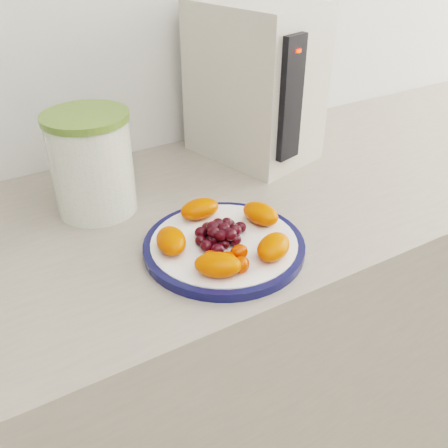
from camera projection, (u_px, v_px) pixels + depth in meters
counter at (235, 357)px, 1.21m from camera, size 3.50×0.60×0.90m
cabinet_face at (235, 366)px, 1.23m from camera, size 3.48×0.58×0.84m
plate_rim at (224, 246)px, 0.81m from camera, size 0.26×0.26×0.01m
plate_face at (224, 246)px, 0.81m from camera, size 0.24×0.24×0.02m
canister at (92, 167)px, 0.88m from camera, size 0.17×0.17×0.17m
canister_lid at (85, 117)px, 0.83m from camera, size 0.18×0.18×0.01m
appliance_body at (254, 83)px, 1.06m from camera, size 0.24×0.29×0.32m
appliance_panel at (290, 100)px, 0.95m from camera, size 0.06×0.03×0.24m
appliance_led at (298, 51)px, 0.89m from camera, size 0.01×0.01×0.01m
fruit_plate at (224, 236)px, 0.79m from camera, size 0.23×0.22×0.03m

